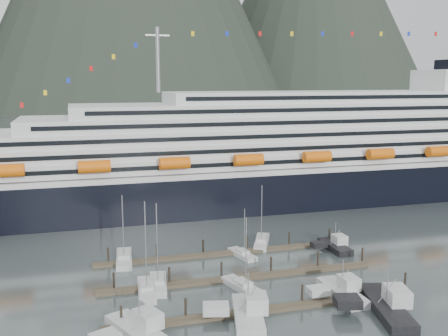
{
  "coord_description": "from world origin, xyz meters",
  "views": [
    {
      "loc": [
        -31.21,
        -77.46,
        33.57
      ],
      "look_at": [
        -2.37,
        22.0,
        15.98
      ],
      "focal_mm": 42.0,
      "sensor_mm": 36.0,
      "label": 1
    }
  ],
  "objects_px": {
    "trawler_c": "(385,306)",
    "sailboat_c": "(243,287)",
    "sailboat_e": "(124,259)",
    "trawler_e": "(334,246)",
    "sailboat_b": "(147,290)",
    "trawler_a": "(139,332)",
    "trawler_d": "(341,291)",
    "sailboat_f": "(242,255)",
    "cruise_ship": "(303,158)",
    "trawler_b": "(247,313)",
    "sailboat_g": "(262,242)",
    "sailboat_a": "(158,285)"
  },
  "relations": [
    {
      "from": "sailboat_a",
      "to": "sailboat_f",
      "type": "distance_m",
      "value": 20.73
    },
    {
      "from": "cruise_ship",
      "to": "sailboat_f",
      "type": "distance_m",
      "value": 52.83
    },
    {
      "from": "sailboat_b",
      "to": "trawler_a",
      "type": "relative_size",
      "value": 1.17
    },
    {
      "from": "sailboat_f",
      "to": "sailboat_g",
      "type": "bearing_deg",
      "value": -58.14
    },
    {
      "from": "sailboat_e",
      "to": "trawler_c",
      "type": "height_order",
      "value": "sailboat_e"
    },
    {
      "from": "sailboat_b",
      "to": "sailboat_f",
      "type": "relative_size",
      "value": 1.57
    },
    {
      "from": "trawler_b",
      "to": "trawler_a",
      "type": "bearing_deg",
      "value": 108.14
    },
    {
      "from": "sailboat_c",
      "to": "sailboat_g",
      "type": "xyz_separation_m",
      "value": [
        11.13,
        21.29,
        -0.0
      ]
    },
    {
      "from": "sailboat_c",
      "to": "trawler_b",
      "type": "xyz_separation_m",
      "value": [
        -2.79,
        -10.46,
        0.55
      ]
    },
    {
      "from": "trawler_a",
      "to": "trawler_d",
      "type": "height_order",
      "value": "trawler_a"
    },
    {
      "from": "cruise_ship",
      "to": "trawler_e",
      "type": "xyz_separation_m",
      "value": [
        -12.13,
        -42.26,
        -11.22
      ]
    },
    {
      "from": "sailboat_a",
      "to": "sailboat_c",
      "type": "distance_m",
      "value": 13.83
    },
    {
      "from": "sailboat_e",
      "to": "trawler_e",
      "type": "bearing_deg",
      "value": -91.04
    },
    {
      "from": "trawler_b",
      "to": "sailboat_f",
      "type": "bearing_deg",
      "value": -2.83
    },
    {
      "from": "trawler_e",
      "to": "trawler_d",
      "type": "bearing_deg",
      "value": 154.47
    },
    {
      "from": "trawler_b",
      "to": "trawler_e",
      "type": "relative_size",
      "value": 1.32
    },
    {
      "from": "sailboat_c",
      "to": "sailboat_f",
      "type": "relative_size",
      "value": 1.27
    },
    {
      "from": "trawler_a",
      "to": "sailboat_g",
      "type": "bearing_deg",
      "value": -64.61
    },
    {
      "from": "sailboat_b",
      "to": "trawler_d",
      "type": "height_order",
      "value": "sailboat_b"
    },
    {
      "from": "sailboat_f",
      "to": "sailboat_g",
      "type": "xyz_separation_m",
      "value": [
        6.21,
        6.13,
        0.03
      ]
    },
    {
      "from": "trawler_b",
      "to": "trawler_d",
      "type": "xyz_separation_m",
      "value": [
        16.76,
        3.51,
        -0.1
      ]
    },
    {
      "from": "sailboat_c",
      "to": "sailboat_e",
      "type": "relative_size",
      "value": 0.94
    },
    {
      "from": "sailboat_a",
      "to": "sailboat_c",
      "type": "relative_size",
      "value": 1.17
    },
    {
      "from": "sailboat_a",
      "to": "trawler_e",
      "type": "xyz_separation_m",
      "value": [
        36.88,
        9.25,
        0.37
      ]
    },
    {
      "from": "sailboat_a",
      "to": "sailboat_e",
      "type": "distance_m",
      "value": 14.61
    },
    {
      "from": "trawler_e",
      "to": "cruise_ship",
      "type": "bearing_deg",
      "value": -16.2
    },
    {
      "from": "sailboat_g",
      "to": "cruise_ship",
      "type": "bearing_deg",
      "value": -11.07
    },
    {
      "from": "sailboat_c",
      "to": "cruise_ship",
      "type": "bearing_deg",
      "value": -48.77
    },
    {
      "from": "trawler_c",
      "to": "sailboat_c",
      "type": "bearing_deg",
      "value": 65.47
    },
    {
      "from": "sailboat_e",
      "to": "trawler_b",
      "type": "relative_size",
      "value": 1.07
    },
    {
      "from": "sailboat_c",
      "to": "trawler_d",
      "type": "relative_size",
      "value": 1.13
    },
    {
      "from": "trawler_c",
      "to": "cruise_ship",
      "type": "bearing_deg",
      "value": -1.32
    },
    {
      "from": "sailboat_a",
      "to": "trawler_d",
      "type": "xyz_separation_m",
      "value": [
        26.97,
        -11.68,
        0.42
      ]
    },
    {
      "from": "sailboat_e",
      "to": "trawler_c",
      "type": "relative_size",
      "value": 0.86
    },
    {
      "from": "sailboat_b",
      "to": "sailboat_g",
      "type": "relative_size",
      "value": 1.2
    },
    {
      "from": "sailboat_c",
      "to": "sailboat_e",
      "type": "distance_m",
      "value": 25.38
    },
    {
      "from": "sailboat_b",
      "to": "trawler_e",
      "type": "bearing_deg",
      "value": -69.41
    },
    {
      "from": "sailboat_b",
      "to": "sailboat_e",
      "type": "height_order",
      "value": "sailboat_b"
    },
    {
      "from": "trawler_a",
      "to": "trawler_e",
      "type": "bearing_deg",
      "value": -81.62
    },
    {
      "from": "cruise_ship",
      "to": "trawler_d",
      "type": "bearing_deg",
      "value": -109.23
    },
    {
      "from": "cruise_ship",
      "to": "sailboat_g",
      "type": "xyz_separation_m",
      "value": [
        -24.9,
        -34.95,
        -11.63
      ]
    },
    {
      "from": "sailboat_g",
      "to": "trawler_a",
      "type": "xyz_separation_m",
      "value": [
        -29.28,
        -32.89,
        0.49
      ]
    },
    {
      "from": "sailboat_e",
      "to": "sailboat_f",
      "type": "xyz_separation_m",
      "value": [
        22.03,
        -3.59,
        -0.04
      ]
    },
    {
      "from": "sailboat_c",
      "to": "sailboat_a",
      "type": "bearing_deg",
      "value": 53.89
    },
    {
      "from": "trawler_b",
      "to": "trawler_e",
      "type": "height_order",
      "value": "trawler_b"
    },
    {
      "from": "sailboat_a",
      "to": "sailboat_c",
      "type": "bearing_deg",
      "value": -101.14
    },
    {
      "from": "sailboat_f",
      "to": "sailboat_g",
      "type": "relative_size",
      "value": 0.76
    },
    {
      "from": "cruise_ship",
      "to": "sailboat_f",
      "type": "relative_size",
      "value": 21.08
    },
    {
      "from": "sailboat_e",
      "to": "sailboat_f",
      "type": "bearing_deg",
      "value": -93.66
    },
    {
      "from": "cruise_ship",
      "to": "sailboat_b",
      "type": "height_order",
      "value": "cruise_ship"
    }
  ]
}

